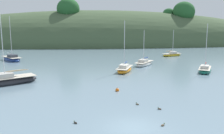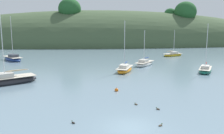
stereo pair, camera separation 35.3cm
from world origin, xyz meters
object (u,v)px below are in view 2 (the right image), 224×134
at_px(sailboat_teal_outer, 13,59).
at_px(sailboat_blue_center, 173,55).
at_px(sailboat_yellow_far, 144,64).
at_px(sailboat_grey_yawl, 205,70).
at_px(duck_lone_left, 136,104).
at_px(duck_lead, 158,109).
at_px(sailboat_red_portside, 125,69).
at_px(mooring_buoy_outer, 116,90).
at_px(sailboat_orange_cutter, 8,80).
at_px(duck_straggler, 73,123).
at_px(duck_trailing, 161,125).

distance_m(sailboat_teal_outer, sailboat_blue_center, 37.30).
relative_size(sailboat_yellow_far, sailboat_teal_outer, 0.71).
bearing_deg(sailboat_yellow_far, sailboat_grey_yawl, -40.03).
distance_m(sailboat_teal_outer, duck_lone_left, 38.10).
xyz_separation_m(sailboat_blue_center, sailboat_grey_yawl, (-1.22, -20.51, 0.02)).
bearing_deg(duck_lone_left, duck_lead, -40.33).
relative_size(sailboat_red_portside, duck_lead, 22.62).
xyz_separation_m(sailboat_teal_outer, duck_lone_left, (21.57, -31.41, -0.36)).
height_order(sailboat_yellow_far, duck_lone_left, sailboat_yellow_far).
xyz_separation_m(sailboat_yellow_far, sailboat_red_portside, (-4.51, -5.71, 0.01)).
bearing_deg(duck_lead, mooring_buoy_outer, 115.96).
distance_m(sailboat_teal_outer, duck_lead, 40.36).
distance_m(sailboat_red_portside, duck_lead, 18.77).
bearing_deg(sailboat_yellow_far, mooring_buoy_outer, -111.45).
bearing_deg(mooring_buoy_outer, duck_lone_left, -74.25).
height_order(sailboat_orange_cutter, duck_lone_left, sailboat_orange_cutter).
height_order(sailboat_orange_cutter, duck_straggler, sailboat_orange_cutter).
bearing_deg(duck_straggler, sailboat_yellow_far, 67.35).
relative_size(sailboat_orange_cutter, duck_straggler, 25.30).
distance_m(mooring_buoy_outer, duck_straggler, 10.20).
bearing_deg(sailboat_teal_outer, duck_lead, -54.64).
relative_size(sailboat_blue_center, sailboat_red_portside, 0.77).
xyz_separation_m(sailboat_yellow_far, sailboat_teal_outer, (-27.15, 8.46, 0.05)).
bearing_deg(sailboat_teal_outer, duck_straggler, -65.99).
bearing_deg(sailboat_grey_yawl, sailboat_teal_outer, 156.30).
xyz_separation_m(sailboat_teal_outer, sailboat_red_portside, (22.63, -14.17, -0.04)).
relative_size(sailboat_grey_yawl, duck_lone_left, 21.32).
bearing_deg(sailboat_yellow_far, sailboat_red_portside, -128.32).
distance_m(duck_trailing, duck_lead, 3.75).
xyz_separation_m(mooring_buoy_outer, duck_lead, (3.22, -6.61, -0.07)).
distance_m(sailboat_blue_center, sailboat_red_portside, 23.79).
relative_size(sailboat_orange_cutter, sailboat_teal_outer, 0.97).
bearing_deg(sailboat_orange_cutter, duck_lead, -33.21).
relative_size(duck_trailing, duck_straggler, 1.08).
bearing_deg(sailboat_yellow_far, sailboat_teal_outer, 162.70).
relative_size(sailboat_teal_outer, duck_straggler, 25.96).
bearing_deg(duck_lead, sailboat_yellow_far, 81.19).
xyz_separation_m(sailboat_yellow_far, duck_lead, (-3.79, -24.46, -0.31)).
bearing_deg(sailboat_teal_outer, sailboat_blue_center, 7.40).
bearing_deg(duck_straggler, sailboat_grey_yawl, 44.90).
bearing_deg(duck_straggler, sailboat_orange_cutter, 124.83).
xyz_separation_m(sailboat_orange_cutter, sailboat_grey_yawl, (29.59, 5.98, -0.09)).
distance_m(sailboat_red_portside, duck_lone_left, 17.27).
xyz_separation_m(sailboat_yellow_far, duck_straggler, (-11.31, -27.10, -0.31)).
xyz_separation_m(sailboat_yellow_far, duck_lone_left, (-5.57, -22.95, -0.31)).
relative_size(sailboat_yellow_far, sailboat_blue_center, 1.04).
xyz_separation_m(duck_straggler, duck_lone_left, (5.73, 4.15, 0.00)).
height_order(sailboat_orange_cutter, sailboat_blue_center, sailboat_orange_cutter).
relative_size(sailboat_red_portside, sailboat_grey_yawl, 1.06).
distance_m(sailboat_red_portside, duck_trailing, 22.42).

